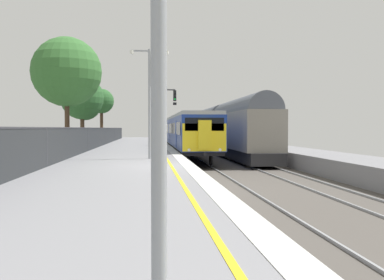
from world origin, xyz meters
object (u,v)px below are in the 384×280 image
at_px(background_tree_left, 66,74).
at_px(commuter_train_at_platform, 174,131).
at_px(background_tree_right, 102,102).
at_px(signal_gantry, 169,110).
at_px(background_tree_centre, 83,100).
at_px(freight_train_adjacent_track, 224,127).
at_px(platform_lamp_mid, 150,94).

bearing_deg(background_tree_left, commuter_train_at_platform, 71.33).
xyz_separation_m(background_tree_left, background_tree_right, (-0.13, 23.26, -0.50)).
bearing_deg(signal_gantry, background_tree_left, -126.53).
xyz_separation_m(commuter_train_at_platform, background_tree_right, (-9.03, -3.07, 3.51)).
distance_m(background_tree_left, background_tree_right, 23.26).
height_order(background_tree_left, background_tree_right, background_tree_left).
bearing_deg(background_tree_centre, background_tree_right, 78.79).
bearing_deg(signal_gantry, commuter_train_at_platform, 84.81).
height_order(freight_train_adjacent_track, background_tree_centre, background_tree_centre).
bearing_deg(commuter_train_at_platform, background_tree_left, -108.67).
relative_size(freight_train_adjacent_track, background_tree_left, 3.97).
bearing_deg(background_tree_centre, background_tree_left, -85.10).
xyz_separation_m(commuter_train_at_platform, background_tree_centre, (-10.33, -9.63, 3.35)).
bearing_deg(freight_train_adjacent_track, background_tree_right, 137.25).
xyz_separation_m(commuter_train_at_platform, freight_train_adjacent_track, (4.00, -15.12, 0.42)).
relative_size(platform_lamp_mid, background_tree_left, 0.73).
bearing_deg(platform_lamp_mid, commuter_train_at_platform, 84.36).
distance_m(platform_lamp_mid, background_tree_centre, 25.11).
height_order(freight_train_adjacent_track, background_tree_right, background_tree_right).
relative_size(platform_lamp_mid, background_tree_centre, 0.80).
distance_m(commuter_train_at_platform, background_tree_right, 10.16).
xyz_separation_m(platform_lamp_mid, background_tree_right, (-5.70, 30.63, 1.44)).
bearing_deg(signal_gantry, platform_lamp_mid, -96.06).
bearing_deg(background_tree_centre, platform_lamp_mid, -73.78).
relative_size(signal_gantry, background_tree_centre, 0.74).
distance_m(platform_lamp_mid, background_tree_left, 9.44).
xyz_separation_m(freight_train_adjacent_track, background_tree_left, (-12.90, -11.21, 3.59)).
relative_size(commuter_train_at_platform, platform_lamp_mid, 10.82).
xyz_separation_m(commuter_train_at_platform, signal_gantry, (-1.48, -16.32, 1.99)).
height_order(commuter_train_at_platform, freight_train_adjacent_track, freight_train_adjacent_track).
bearing_deg(background_tree_centre, signal_gantry, -37.12).
height_order(freight_train_adjacent_track, platform_lamp_mid, platform_lamp_mid).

